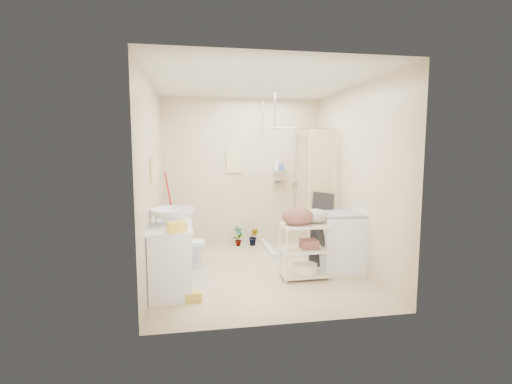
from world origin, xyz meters
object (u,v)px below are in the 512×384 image
toilet (183,245)px  laundry_rack (305,246)px  washing_machine (340,242)px  vanity (171,258)px

toilet → laundry_rack: 1.77m
toilet → laundry_rack: laundry_rack is taller
toilet → washing_machine: 2.25m
toilet → vanity: bearing=176.0°
vanity → laundry_rack: laundry_rack is taller
laundry_rack → toilet: bearing=154.5°
vanity → toilet: 0.91m
vanity → washing_machine: washing_machine is taller
vanity → laundry_rack: bearing=3.8°
washing_machine → laundry_rack: 0.61m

